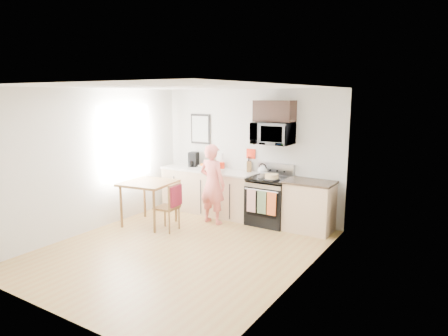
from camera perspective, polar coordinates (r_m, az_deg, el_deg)
The scene contains 28 objects.
floor at distance 6.66m, azimuth -6.21°, elevation -11.53°, with size 4.60×4.60×0.00m, color #9F723D.
back_wall at distance 8.19m, azimuth 3.61°, elevation 2.09°, with size 4.00×0.04×2.60m, color silver.
front_wall at distance 4.76m, azimuth -23.98°, elevation -4.83°, with size 4.00×0.04×2.60m, color silver.
left_wall at distance 7.68m, azimuth -18.21°, elevation 1.04°, with size 0.04×4.60×2.60m, color silver.
right_wall at distance 5.30m, azimuth 10.75°, elevation -2.61°, with size 0.04×4.60×2.60m, color silver.
ceiling at distance 6.18m, azimuth -6.69°, elevation 11.45°, with size 4.00×4.60×0.04m, color silver.
window at distance 8.15m, azimuth -13.83°, elevation 3.54°, with size 0.06×1.40×1.50m.
cabinet_left at distance 8.51m, azimuth -2.17°, elevation -3.42°, with size 2.10×0.60×0.90m, color #DBB58C.
countertop_left at distance 8.41m, azimuth -2.19°, elevation -0.31°, with size 2.14×0.64×0.04m, color beige.
cabinet_right at distance 7.52m, azimuth 12.08°, elevation -5.49°, with size 0.84×0.60×0.90m, color #DBB58C.
countertop_right at distance 7.41m, azimuth 12.22°, elevation -1.99°, with size 0.88×0.64×0.04m, color black.
range at distance 7.80m, azimuth 6.48°, elevation -4.86°, with size 0.76×0.70×1.16m.
microwave at distance 7.66m, azimuth 7.02°, elevation 4.92°, with size 0.76×0.51×0.42m, color #B3B3B7.
upper_cabinet at distance 7.67m, azimuth 7.23°, elevation 8.07°, with size 0.76×0.35×0.40m, color black.
wall_art at distance 8.75m, azimuth -3.38°, elevation 5.58°, with size 0.50×0.04×0.65m.
wall_trivet at distance 8.15m, azimuth 3.87°, elevation 2.05°, with size 0.20×0.02×0.20m, color red.
person at distance 7.74m, azimuth -1.67°, elevation -2.29°, with size 0.57×0.37×1.56m, color #DC4B3C.
dining_table at distance 7.78m, azimuth -10.74°, elevation -2.65°, with size 0.90×0.90×0.85m.
chair at distance 7.35m, azimuth -7.39°, elevation -4.68°, with size 0.45×0.41×0.90m.
knife_block at distance 8.14m, azimuth 3.59°, elevation 0.23°, with size 0.10×0.14×0.21m, color brown.
utensil_crock at distance 8.46m, azimuth -0.27°, elevation 0.80°, with size 0.11×0.11×0.33m.
fruit_bowl at distance 8.63m, azimuth -3.07°, elevation 0.33°, with size 0.21×0.21×0.09m.
milk_carton at distance 8.38m, azimuth -1.55°, elevation 0.61°, with size 0.09×0.09×0.23m, color tan.
coffee_maker at distance 8.73m, azimuth -4.41°, elevation 1.18°, with size 0.22×0.28×0.31m.
bread_bag at distance 8.11m, azimuth -1.79°, elevation -0.19°, with size 0.28×0.13×0.10m, color #E0BB76.
cake at distance 7.50m, azimuth 6.83°, elevation -1.27°, with size 0.31×0.31×0.10m.
kettle at distance 7.84m, azimuth 5.53°, elevation -0.32°, with size 0.19×0.19×0.24m.
pot at distance 7.65m, azimuth 5.53°, elevation -1.01°, with size 0.20×0.33×0.10m.
Camera 1 is at (3.86, -4.83, 2.47)m, focal length 32.00 mm.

